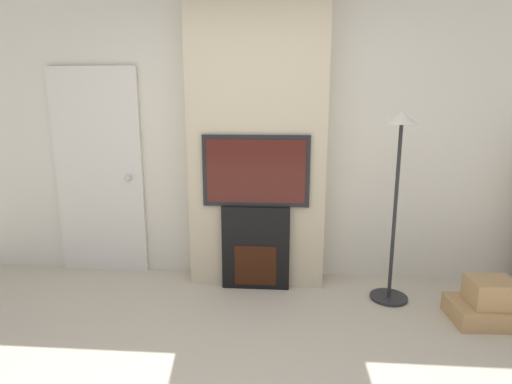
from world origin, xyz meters
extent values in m
cube|color=silver|center=(0.00, 2.03, 1.35)|extent=(6.00, 0.06, 2.70)
cube|color=beige|center=(0.00, 1.85, 1.35)|extent=(1.21, 0.31, 2.70)
cube|color=black|center=(0.00, 1.69, 0.38)|extent=(0.60, 0.14, 0.76)
cube|color=#33160A|center=(0.00, 1.62, 0.23)|extent=(0.37, 0.01, 0.37)
cube|color=black|center=(0.00, 1.69, 1.07)|extent=(0.93, 0.06, 0.62)
cube|color=#471914|center=(0.00, 1.66, 1.07)|extent=(0.85, 0.01, 0.55)
cylinder|color=#262628|center=(1.16, 1.53, 0.01)|extent=(0.31, 0.31, 0.03)
cylinder|color=#262628|center=(1.16, 1.53, 0.75)|extent=(0.03, 0.03, 1.46)
cone|color=silver|center=(1.16, 1.53, 1.53)|extent=(0.25, 0.25, 0.10)
cube|color=tan|center=(1.77, 1.21, 0.08)|extent=(0.47, 0.40, 0.15)
cube|color=tan|center=(1.81, 1.18, 0.25)|extent=(0.33, 0.27, 0.20)
cube|color=silver|center=(-1.54, 1.98, 0.99)|extent=(0.86, 0.04, 1.98)
sphere|color=silver|center=(-1.24, 1.94, 0.95)|extent=(0.06, 0.06, 0.06)
camera|label=1|loc=(0.25, -1.72, 1.61)|focal=28.00mm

